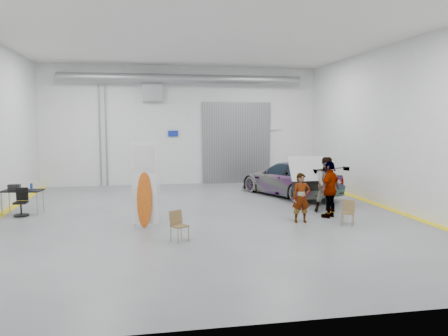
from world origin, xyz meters
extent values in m
plane|color=slate|center=(0.00, 0.00, 0.00)|extent=(16.00, 16.00, 0.00)
cube|color=silver|center=(7.00, 0.00, 3.00)|extent=(0.02, 16.00, 6.00)
cube|color=silver|center=(0.00, 8.00, 3.00)|extent=(14.00, 0.02, 6.00)
cube|color=silver|center=(0.00, -8.00, 3.00)|extent=(14.00, 0.02, 6.00)
cube|color=white|center=(0.00, 0.00, 6.00)|extent=(14.00, 16.00, 0.02)
cube|color=gray|center=(2.80, 7.92, 2.10)|extent=(3.60, 0.12, 4.20)
cube|color=gray|center=(-1.50, 7.92, 4.80)|extent=(1.00, 0.50, 1.20)
cylinder|color=gray|center=(0.00, 7.40, 5.30)|extent=(11.90, 0.44, 0.44)
cube|color=#132B9E|center=(-0.50, 7.92, 2.60)|extent=(0.50, 0.04, 0.30)
cube|color=white|center=(4.80, 7.92, 2.90)|extent=(0.70, 0.04, 0.25)
cylinder|color=gray|center=(-3.80, 7.92, 2.50)|extent=(0.08, 0.08, 5.00)
cylinder|color=gray|center=(-4.10, 7.92, 2.50)|extent=(0.08, 0.08, 5.00)
cube|color=yellow|center=(6.85, 0.00, 0.01)|extent=(0.30, 16.00, 0.01)
imported|color=silver|center=(4.22, 3.55, 0.74)|extent=(3.84, 5.55, 1.49)
imported|color=#846248|center=(2.91, -1.41, 0.79)|extent=(0.60, 0.41, 1.58)
imported|color=#467080|center=(4.40, -0.04, 0.98)|extent=(1.01, 0.80, 1.96)
imported|color=#A56537|center=(4.10, -0.89, 0.95)|extent=(1.14, 1.03, 1.89)
cube|color=white|center=(-1.93, -1.13, 0.91)|extent=(0.76, 0.17, 1.64)
ellipsoid|color=orange|center=(-1.93, -1.20, 0.86)|extent=(0.49, 0.30, 1.73)
cube|color=white|center=(-1.93, -1.15, 2.14)|extent=(0.74, 0.17, 0.86)
cylinder|color=white|center=(-2.25, -1.13, 1.37)|extent=(0.02, 0.02, 2.73)
cylinder|color=white|center=(-1.61, -1.13, 1.37)|extent=(0.02, 0.02, 2.73)
cube|color=brown|center=(-1.07, -2.95, 0.42)|extent=(0.52, 0.52, 0.04)
cube|color=brown|center=(-1.07, -2.78, 0.63)|extent=(0.38, 0.27, 0.37)
cube|color=brown|center=(4.17, -2.08, 0.40)|extent=(0.50, 0.50, 0.04)
cube|color=brown|center=(4.17, -1.91, 0.60)|extent=(0.35, 0.27, 0.35)
cylinder|color=gray|center=(-6.75, 1.32, 0.39)|extent=(0.03, 0.03, 0.79)
cylinder|color=gray|center=(-5.54, 1.32, 0.39)|extent=(0.03, 0.03, 0.79)
cylinder|color=gray|center=(-6.75, 1.87, 0.39)|extent=(0.03, 0.03, 0.79)
cylinder|color=gray|center=(-5.54, 1.87, 0.39)|extent=(0.03, 0.03, 0.79)
cube|color=black|center=(-6.14, 1.60, 0.81)|extent=(1.40, 0.87, 0.04)
cylinder|color=#193B97|center=(-5.82, 1.49, 0.95)|extent=(0.09, 0.09, 0.24)
cube|color=black|center=(-6.42, 1.65, 0.93)|extent=(0.38, 0.24, 0.20)
cylinder|color=black|center=(-6.10, 1.17, 0.04)|extent=(0.50, 0.50, 0.04)
cylinder|color=black|center=(-6.10, 1.17, 0.25)|extent=(0.05, 0.05, 0.43)
cube|color=black|center=(-6.10, 1.17, 0.46)|extent=(0.42, 0.42, 0.06)
cube|color=black|center=(-6.10, 1.37, 0.73)|extent=(0.39, 0.06, 0.45)
cube|color=silver|center=(4.22, 1.23, 1.51)|extent=(1.74, 1.05, 0.04)
camera|label=1|loc=(-1.94, -14.37, 3.17)|focal=35.00mm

